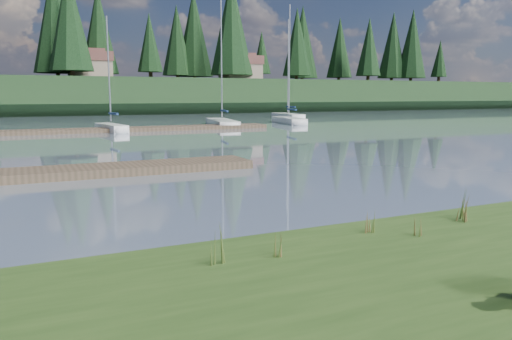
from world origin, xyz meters
TOP-DOWN VIEW (x-y plane):
  - ground at (0.00, 30.00)m, footprint 200.00×200.00m
  - ridge at (0.00, 73.00)m, footprint 200.00×20.00m
  - dock_near at (-4.00, 9.00)m, footprint 16.00×2.00m
  - dock_far at (2.00, 30.00)m, footprint 26.00×2.20m
  - sailboat_bg_2 at (2.22, 30.88)m, footprint 1.89×5.78m
  - sailboat_bg_3 at (12.72, 33.90)m, footprint 3.41×9.06m
  - sailboat_bg_4 at (20.19, 34.83)m, footprint 3.02×7.93m
  - sailboat_bg_5 at (25.23, 44.29)m, footprint 2.75×8.34m
  - weed_0 at (-0.56, -2.75)m, footprint 0.17×0.14m
  - weed_1 at (1.59, -2.26)m, footprint 0.17×0.14m
  - weed_2 at (3.93, -2.26)m, footprint 0.17×0.14m
  - weed_3 at (-1.55, -2.71)m, footprint 0.17×0.14m
  - weed_4 at (2.21, -2.81)m, footprint 0.17×0.14m
  - weed_5 at (3.70, -2.40)m, footprint 0.17×0.14m
  - mud_lip at (0.00, -1.60)m, footprint 60.00×0.50m
  - conifer_4 at (3.00, 66.00)m, footprint 6.16×6.16m
  - conifer_5 at (15.00, 70.00)m, footprint 3.96×3.96m
  - conifer_6 at (28.00, 68.00)m, footprint 7.04×7.04m
  - conifer_7 at (42.00, 71.00)m, footprint 5.28×5.28m
  - conifer_8 at (55.00, 67.00)m, footprint 4.62×4.62m
  - conifer_9 at (68.00, 70.00)m, footprint 5.94×5.94m
  - house_1 at (6.00, 71.00)m, footprint 6.30×5.30m
  - house_2 at (30.00, 69.00)m, footprint 6.30×5.30m

SIDE VIEW (x-z plane):
  - ground at x=0.00m, z-range 0.00..0.00m
  - mud_lip at x=0.00m, z-range 0.00..0.14m
  - dock_near at x=-4.00m, z-range 0.00..0.30m
  - dock_far at x=2.00m, z-range 0.00..0.30m
  - sailboat_bg_5 at x=25.23m, z-range -5.52..6.16m
  - sailboat_bg_3 at x=12.72m, z-range -6.16..6.80m
  - sailboat_bg_4 at x=20.19m, z-range -5.42..6.07m
  - sailboat_bg_2 at x=2.22m, z-range -4.06..4.73m
  - weed_4 at x=2.21m, z-range 0.32..0.69m
  - weed_1 at x=1.59m, z-range 0.31..0.82m
  - weed_5 at x=3.70m, z-range 0.30..0.86m
  - weed_3 at x=-1.55m, z-range 0.30..0.91m
  - weed_2 at x=3.93m, z-range 0.30..0.93m
  - weed_0 at x=-0.56m, z-range 0.30..0.97m
  - ridge at x=0.00m, z-range 0.00..5.00m
  - house_1 at x=6.00m, z-range 4.99..9.64m
  - house_2 at x=30.00m, z-range 4.99..9.64m
  - conifer_5 at x=15.00m, z-range 5.65..16.00m
  - conifer_8 at x=55.00m, z-range 5.62..17.40m
  - conifer_7 at x=42.00m, z-range 5.59..18.79m
  - conifer_9 at x=68.00m, z-range 5.55..20.18m
  - conifer_4 at x=3.00m, z-range 5.54..20.64m
  - conifer_6 at x=28.00m, z-range 5.49..22.49m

